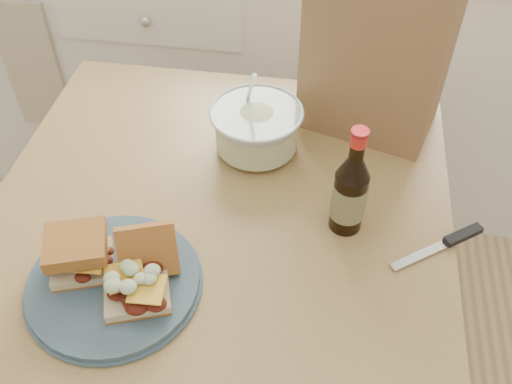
# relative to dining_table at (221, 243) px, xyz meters

# --- Properties ---
(cabinet_run) EXTENTS (2.50, 0.64, 0.94)m
(cabinet_run) POSITION_rel_dining_table_xyz_m (0.15, 0.99, -0.17)
(cabinet_run) COLOR white
(cabinet_run) RESTS_ON ground
(dining_table) EXTENTS (0.90, 0.90, 0.75)m
(dining_table) POSITION_rel_dining_table_xyz_m (0.00, 0.00, 0.00)
(dining_table) COLOR tan
(dining_table) RESTS_ON ground
(plate) EXTENTS (0.29, 0.29, 0.02)m
(plate) POSITION_rel_dining_table_xyz_m (-0.14, -0.21, 0.12)
(plate) COLOR #405767
(plate) RESTS_ON dining_table
(sandwich_left) EXTENTS (0.13, 0.12, 0.08)m
(sandwich_left) POSITION_rel_dining_table_xyz_m (-0.20, -0.19, 0.17)
(sandwich_left) COLOR beige
(sandwich_left) RESTS_ON plate
(sandwich_right) EXTENTS (0.13, 0.17, 0.09)m
(sandwich_right) POSITION_rel_dining_table_xyz_m (-0.09, -0.21, 0.16)
(sandwich_right) COLOR beige
(sandwich_right) RESTS_ON plate
(coleslaw_bowl) EXTENTS (0.20, 0.20, 0.19)m
(coleslaw_bowl) POSITION_rel_dining_table_xyz_m (0.05, 0.18, 0.16)
(coleslaw_bowl) COLOR silver
(coleslaw_bowl) RESTS_ON dining_table
(beer_bottle) EXTENTS (0.06, 0.06, 0.23)m
(beer_bottle) POSITION_rel_dining_table_xyz_m (0.25, -0.01, 0.20)
(beer_bottle) COLOR black
(beer_bottle) RESTS_ON dining_table
(knife) EXTENTS (0.17, 0.13, 0.01)m
(knife) POSITION_rel_dining_table_xyz_m (0.44, -0.02, 0.12)
(knife) COLOR silver
(knife) RESTS_ON dining_table
(paper_bag) EXTENTS (0.32, 0.25, 0.37)m
(paper_bag) POSITION_rel_dining_table_xyz_m (0.28, 0.32, 0.29)
(paper_bag) COLOR #99684A
(paper_bag) RESTS_ON dining_table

